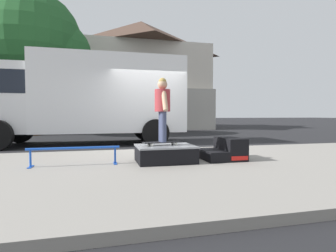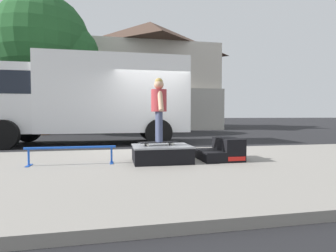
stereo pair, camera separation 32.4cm
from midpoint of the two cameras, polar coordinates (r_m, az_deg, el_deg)
ground_plane at (r=7.86m, az=-3.61°, el=-5.23°), size 140.00×140.00×0.00m
sidewalk_slab at (r=4.96m, az=2.72°, el=-9.05°), size 50.00×5.00×0.12m
skate_box at (r=5.26m, az=-2.37°, el=-5.79°), size 1.13×0.86×0.33m
kicker_ramp at (r=5.65m, az=10.44°, el=-5.15°), size 0.81×0.81×0.45m
grind_rail at (r=5.24m, az=-21.12°, el=-5.07°), size 1.63×0.28×0.34m
skateboard at (r=5.25m, az=-2.95°, el=-3.53°), size 0.80×0.30×0.07m
skater_kid at (r=5.23m, az=-2.97°, el=4.66°), size 0.30×0.64×1.25m
box_truck at (r=9.91m, az=-18.71°, el=6.09°), size 6.91×2.63×3.05m
street_tree_main at (r=15.39m, az=-26.50°, el=15.64°), size 5.11×4.65×7.10m
house_behind at (r=21.58m, az=-6.14°, el=10.96°), size 9.54×8.23×8.40m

